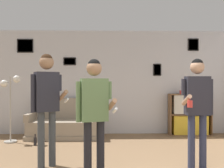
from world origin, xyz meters
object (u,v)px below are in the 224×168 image
Objects in this scene: bookshelf at (190,114)px; person_player_foreground_left at (47,96)px; person_player_foreground_center at (94,106)px; person_watcher_holding_cup at (197,101)px; bottle_on_floor at (35,141)px; floor_lamp at (10,95)px; drinking_cup at (181,92)px; couch at (64,125)px.

person_player_foreground_left is (-3.08, -2.36, 0.60)m from bookshelf.
person_player_foreground_center is 0.97× the size of person_watcher_holding_cup.
person_player_foreground_left is 7.43× the size of bottle_on_floor.
floor_lamp is 1.19m from bottle_on_floor.
drinking_cup is (2.07, 2.93, 0.07)m from person_player_foreground_center.
bottle_on_floor is (-2.94, 1.50, -0.97)m from person_watcher_holding_cup.
floor_lamp is at bearing -170.21° from drinking_cup.
person_player_foreground_left is at bearing -53.77° from floor_lamp.
person_player_foreground_left is (1.21, -1.66, 0.07)m from floor_lamp.
floor_lamp is 4.00m from person_watcher_holding_cup.
bottle_on_floor is at bearing -120.19° from couch.
floor_lamp is (-1.11, -0.51, 0.75)m from couch.
person_player_foreground_left is at bearing -142.57° from bookshelf.
couch is at bearing -176.58° from bookshelf.
floor_lamp is at bearing -155.24° from couch.
bookshelf is 3.75m from person_player_foreground_center.
bookshelf reaches higher than couch.
person_watcher_holding_cup is at bearing -26.66° from floor_lamp.
person_player_foreground_left reaches higher than couch.
drinking_cup is (0.49, 2.50, 0.04)m from person_watcher_holding_cup.
drinking_cup is at bearing 78.83° from person_watcher_holding_cup.
person_player_foreground_center reaches higher than floor_lamp.
couch is 0.95× the size of person_player_foreground_left.
person_player_foreground_center reaches higher than bottle_on_floor.
drinking_cup is (2.86, 2.36, -0.03)m from person_player_foreground_left.
person_watcher_holding_cup is at bearing -43.06° from couch.
person_watcher_holding_cup reaches higher than person_player_foreground_center.
couch is 3.07m from drinking_cup.
drinking_cup is at bearing 54.70° from person_player_foreground_center.
person_player_foreground_center is at bearing -164.85° from person_watcher_holding_cup.
drinking_cup is at bearing 39.54° from person_player_foreground_left.
person_player_foreground_left is at bearing -87.20° from couch.
couch is 7.03× the size of bottle_on_floor.
bottle_on_floor is (-0.47, -0.81, -0.21)m from couch.
bookshelf is 0.62× the size of person_watcher_holding_cup.
person_player_foreground_left is 1.05× the size of person_watcher_holding_cup.
person_player_foreground_left reaches higher than bottle_on_floor.
person_player_foreground_left is 1.80m from bottle_on_floor.
bottle_on_floor is at bearing 152.98° from person_watcher_holding_cup.
floor_lamp is 2.99m from person_player_foreground_center.
floor_lamp is at bearing 155.02° from bottle_on_floor.
person_watcher_holding_cup is 3.44m from bottle_on_floor.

